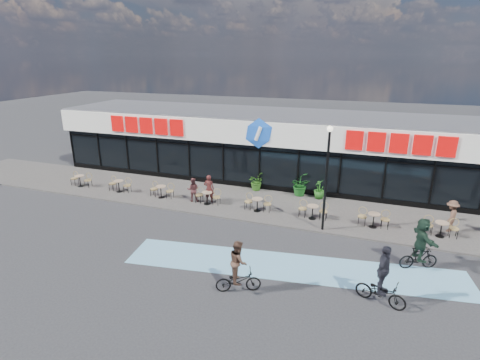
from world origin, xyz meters
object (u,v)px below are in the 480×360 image
at_px(potted_plant_left, 256,181).
at_px(patron_left, 209,189).
at_px(lamp_post, 327,170).
at_px(potted_plant_right, 319,189).
at_px(cyclist_a, 382,282).
at_px(patron_right, 193,190).
at_px(pedestrian_a, 451,216).
at_px(potted_plant_mid, 299,185).
at_px(cyclist_b, 421,245).
at_px(bistro_set_0, 81,179).

bearing_deg(potted_plant_left, patron_left, -123.94).
bearing_deg(lamp_post, potted_plant_left, 137.87).
distance_m(potted_plant_right, cyclist_a, 10.00).
bearing_deg(lamp_post, patron_right, 170.79).
distance_m(lamp_post, pedestrian_a, 6.62).
height_order(lamp_post, pedestrian_a, lamp_post).
xyz_separation_m(patron_right, cyclist_a, (10.49, -6.39, 0.05)).
xyz_separation_m(potted_plant_left, potted_plant_mid, (2.78, -0.03, 0.10)).
bearing_deg(cyclist_b, potted_plant_left, 144.06).
height_order(lamp_post, potted_plant_right, lamp_post).
distance_m(potted_plant_right, pedestrian_a, 7.10).
distance_m(lamp_post, potted_plant_right, 4.98).
xyz_separation_m(potted_plant_mid, patron_right, (-5.70, -3.11, 0.05)).
bearing_deg(pedestrian_a, patron_right, -62.57).
bearing_deg(bistro_set_0, potted_plant_mid, 12.76).
height_order(bistro_set_0, potted_plant_mid, potted_plant_mid).
distance_m(potted_plant_left, pedestrian_a, 11.06).
height_order(lamp_post, cyclist_a, lamp_post).
xyz_separation_m(lamp_post, potted_plant_right, (-0.79, 4.24, -2.49)).
bearing_deg(potted_plant_mid, patron_right, -151.41).
distance_m(cyclist_a, cyclist_b, 3.32).
relative_size(potted_plant_mid, patron_left, 0.81).
height_order(potted_plant_left, patron_right, patron_right).
height_order(potted_plant_mid, cyclist_b, cyclist_b).
bearing_deg(pedestrian_a, bistro_set_0, -63.46).
xyz_separation_m(potted_plant_right, patron_right, (-6.98, -2.98, 0.13)).
relative_size(bistro_set_0, potted_plant_right, 1.28).
xyz_separation_m(pedestrian_a, cyclist_b, (-1.74, -4.06, 0.18)).
height_order(bistro_set_0, cyclist_a, cyclist_a).
bearing_deg(cyclist_a, potted_plant_mid, 116.77).
xyz_separation_m(patron_right, cyclist_b, (11.95, -3.42, 0.26)).
height_order(patron_right, cyclist_b, cyclist_b).
relative_size(potted_plant_left, potted_plant_mid, 0.86).
relative_size(pedestrian_a, cyclist_b, 0.71).
bearing_deg(lamp_post, bistro_set_0, 175.66).
height_order(potted_plant_right, cyclist_a, cyclist_a).
distance_m(lamp_post, bistro_set_0, 16.26).
xyz_separation_m(pedestrian_a, cyclist_a, (-3.20, -7.03, -0.02)).
relative_size(bistro_set_0, pedestrian_a, 0.96).
relative_size(lamp_post, bistro_set_0, 3.39).
xyz_separation_m(cyclist_a, cyclist_b, (1.47, 2.97, 0.21)).
bearing_deg(potted_plant_mid, cyclist_b, -46.21).
xyz_separation_m(lamp_post, potted_plant_left, (-4.86, 4.40, -2.52)).
height_order(lamp_post, cyclist_b, lamp_post).
relative_size(potted_plant_left, patron_right, 0.79).
xyz_separation_m(potted_plant_right, cyclist_a, (3.51, -9.36, 0.18)).
relative_size(cyclist_a, cyclist_b, 1.01).
distance_m(potted_plant_right, patron_right, 7.59).
distance_m(patron_right, cyclist_b, 12.43).
height_order(bistro_set_0, pedestrian_a, pedestrian_a).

